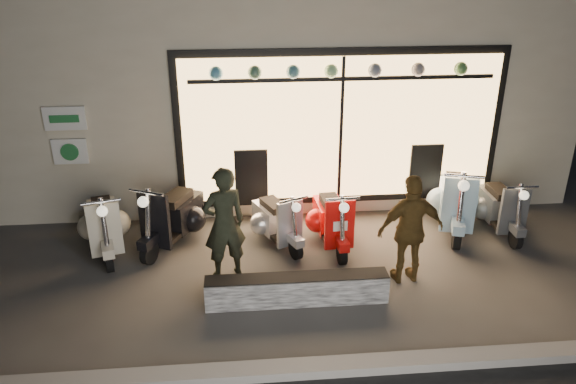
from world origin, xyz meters
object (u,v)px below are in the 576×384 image
scooter_silver (275,219)px  man (224,223)px  scooter_red (331,218)px  graffiti_barrier (297,289)px  woman (411,230)px

scooter_silver → man: size_ratio=0.77×
scooter_red → man: bearing=-155.7°
graffiti_barrier → scooter_silver: scooter_silver is taller
man → woman: 2.56m
scooter_red → woman: size_ratio=0.88×
man → woman: (2.53, -0.35, -0.03)m
graffiti_barrier → man: (-0.93, 0.76, 0.63)m
scooter_silver → man: man is taller
man → scooter_red: bearing=-169.0°
graffiti_barrier → woman: 1.76m
scooter_red → man: 1.92m
scooter_silver → scooter_red: scooter_red is taller
scooter_silver → scooter_red: bearing=-29.8°
scooter_silver → scooter_red: size_ratio=0.91×
scooter_silver → graffiti_barrier: bearing=-108.0°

